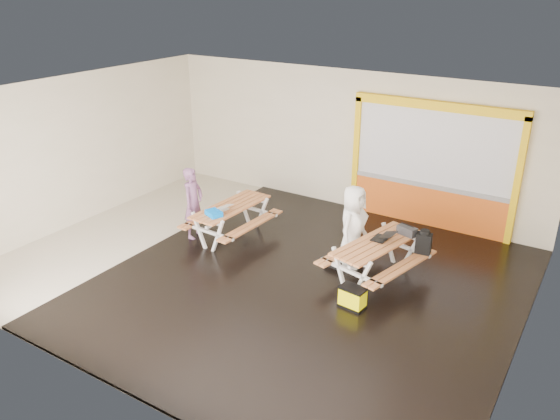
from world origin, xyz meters
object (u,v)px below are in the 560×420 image
Objects in this scene: blue_pouch at (214,213)px; backpack at (424,242)px; picnic_table_left at (231,214)px; toolbox at (407,231)px; person_left at (193,203)px; laptop_left at (222,209)px; laptop_right at (383,237)px; dark_case at (335,263)px; fluke_bag at (352,298)px; person_right at (353,227)px; picnic_table_right at (377,251)px.

blue_pouch is 4.36m from backpack.
picnic_table_left is 5.04× the size of toolbox.
picnic_table_left is 1.29× the size of person_left.
backpack reaches higher than laptop_left.
toolbox reaches higher than blue_pouch.
laptop_right is at bearing -144.54° from backpack.
toolbox is at bearing -178.93° from backpack.
person_left is at bearing -168.22° from backpack.
laptop_right is 1.20× the size of blue_pouch.
dark_case is 0.75× the size of fluke_bag.
fluke_bag is at bearing -153.48° from person_right.
laptop_right is 1.03× the size of toolbox.
blue_pouch is at bearing -88.29° from picnic_table_left.
person_left reaches higher than picnic_table_right.
person_left is at bearing -151.85° from picnic_table_left.
picnic_table_left is 0.90× the size of picnic_table_right.
dark_case is at bearing -172.10° from laptop_right.
toolbox is at bearing -85.14° from person_left.
blue_pouch is (0.76, -0.23, 0.01)m from person_left.
laptop_right is at bearing 7.90° from dark_case.
fluke_bag is at bearing -99.00° from toolbox.
toolbox is (3.84, 0.62, 0.29)m from picnic_table_left.
blue_pouch reaches higher than picnic_table_left.
laptop_left is at bearing 166.59° from fluke_bag.
toolbox is (4.58, 1.02, 0.06)m from person_left.
person_right reaches higher than laptop_left.
picnic_table_right is at bearing 5.84° from laptop_left.
person_left is 0.80m from blue_pouch.
toolbox is at bearing 56.34° from laptop_right.
picnic_table_left is 3.48m from picnic_table_right.
picnic_table_left is 4.89× the size of laptop_right.
person_right is at bearing -165.79° from backpack.
laptop_left is at bearing -87.75° from picnic_table_left.
person_left reaches higher than dark_case.
fluke_bag is (0.95, -1.21, 0.12)m from dark_case.
laptop_left reaches higher than picnic_table_right.
fluke_bag is (3.54, -0.84, -0.62)m from laptop_left.
person_left is 3.35× the size of backpack.
toolbox reaches higher than laptop_right.
person_right reaches higher than picnic_table_right.
blue_pouch is at bearing -165.67° from dark_case.
person_left reaches higher than picnic_table_left.
picnic_table_left is 2.86m from person_right.
toolbox reaches higher than laptop_left.
person_left is 4.70m from toolbox.
person_right reaches higher than picnic_table_left.
dark_case is (-0.88, 0.01, -0.51)m from picnic_table_right.
blue_pouch reaches higher than picnic_table_right.
laptop_left is (-2.82, -0.62, -0.00)m from person_right.
person_left is at bearing 163.25° from blue_pouch.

